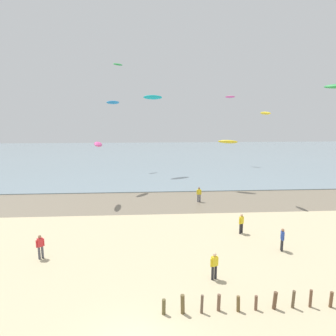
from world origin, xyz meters
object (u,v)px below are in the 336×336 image
object	(u,v)px
person_by_waterline	(199,194)
kite_aloft_8	(113,102)
kite_aloft_3	(118,64)
kite_aloft_6	(153,97)
kite_aloft_5	(230,97)
person_nearest_camera	(214,265)
kite_aloft_7	(98,144)
kite_aloft_1	(265,113)
person_left_flank	(40,246)
person_right_flank	(282,239)
person_mid_beach	(241,223)
kite_aloft_0	(228,142)

from	to	relation	value
person_by_waterline	kite_aloft_8	world-z (taller)	kite_aloft_8
kite_aloft_3	kite_aloft_6	world-z (taller)	kite_aloft_3
kite_aloft_5	kite_aloft_6	distance (m)	17.67
kite_aloft_6	person_nearest_camera	bearing A→B (deg)	67.86
kite_aloft_5	kite_aloft_3	bearing A→B (deg)	44.69
kite_aloft_3	kite_aloft_7	bearing A→B (deg)	49.89
kite_aloft_7	kite_aloft_1	bearing A→B (deg)	-91.59
person_left_flank	kite_aloft_6	size ratio (longest dim) A/B	0.50
person_nearest_camera	person_right_flank	size ratio (longest dim) A/B	1.00
person_mid_beach	kite_aloft_8	bearing A→B (deg)	126.32
kite_aloft_1	kite_aloft_8	xyz separation A→B (m)	(-17.42, 7.18, 1.40)
kite_aloft_0	kite_aloft_1	size ratio (longest dim) A/B	1.38
kite_aloft_3	kite_aloft_5	world-z (taller)	kite_aloft_3
kite_aloft_3	kite_aloft_5	xyz separation A→B (m)	(21.17, 2.92, -5.35)
person_nearest_camera	person_left_flank	distance (m)	11.89
person_by_waterline	person_nearest_camera	bearing A→B (deg)	-96.31
kite_aloft_7	kite_aloft_8	distance (m)	8.26
kite_aloft_0	person_mid_beach	bearing A→B (deg)	106.36
person_nearest_camera	kite_aloft_8	xyz separation A→B (m)	(-8.40, 23.52, 10.48)
kite_aloft_1	kite_aloft_7	distance (m)	18.71
kite_aloft_1	kite_aloft_3	bearing A→B (deg)	27.33
person_right_flank	kite_aloft_0	distance (m)	19.33
kite_aloft_3	kite_aloft_8	bearing A→B (deg)	53.17
person_nearest_camera	person_by_waterline	size ratio (longest dim) A/B	1.00
person_left_flank	person_nearest_camera	bearing A→B (deg)	-16.76
person_nearest_camera	person_mid_beach	distance (m)	7.90
kite_aloft_0	kite_aloft_6	bearing A→B (deg)	-23.37
person_nearest_camera	kite_aloft_7	distance (m)	20.11
person_by_waterline	kite_aloft_5	world-z (taller)	kite_aloft_5
kite_aloft_1	kite_aloft_8	world-z (taller)	kite_aloft_8
person_left_flank	kite_aloft_1	distance (m)	25.80
person_left_flank	kite_aloft_7	bearing A→B (deg)	81.52
person_nearest_camera	kite_aloft_0	xyz separation A→B (m)	(6.45, 22.06, 5.45)
person_nearest_camera	kite_aloft_6	size ratio (longest dim) A/B	0.50
person_nearest_camera	kite_aloft_1	distance (m)	20.76
kite_aloft_0	kite_aloft_7	xyz separation A→B (m)	(-15.83, -5.21, 0.27)
person_right_flank	kite_aloft_6	xyz separation A→B (m)	(-8.88, 29.77, 11.70)
kite_aloft_3	kite_aloft_6	size ratio (longest dim) A/B	0.58
kite_aloft_5	kite_aloft_7	size ratio (longest dim) A/B	0.78
kite_aloft_7	kite_aloft_5	bearing A→B (deg)	-39.96
person_by_waterline	kite_aloft_1	world-z (taller)	kite_aloft_1
person_left_flank	kite_aloft_0	size ratio (longest dim) A/B	0.66
person_left_flank	kite_aloft_8	xyz separation A→B (m)	(2.98, 20.10, 10.48)
person_mid_beach	kite_aloft_3	bearing A→B (deg)	111.68
person_right_flank	kite_aloft_6	world-z (taller)	kite_aloft_6
person_right_flank	kite_aloft_6	size ratio (longest dim) A/B	0.50
person_mid_beach	person_left_flank	xyz separation A→B (m)	(-15.18, -3.50, 0.00)
kite_aloft_1	kite_aloft_6	size ratio (longest dim) A/B	0.55
person_mid_beach	person_right_flank	bearing A→B (deg)	-59.79
person_by_waterline	kite_aloft_8	size ratio (longest dim) A/B	0.74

